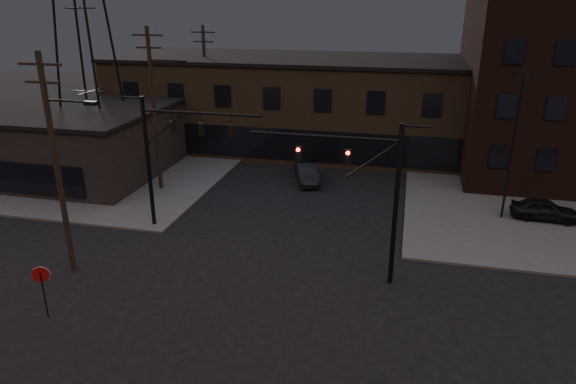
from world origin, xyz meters
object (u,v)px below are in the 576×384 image
object	(u,v)px
parked_car_lot_a	(544,209)
parked_car_lot_b	(511,161)
traffic_signal_near	(372,187)
car_crossing	(307,173)
traffic_signal_far	(167,149)
stop_sign	(42,280)

from	to	relation	value
parked_car_lot_a	parked_car_lot_b	xyz separation A→B (m)	(-0.32, 10.57, -0.01)
traffic_signal_near	parked_car_lot_a	xyz separation A→B (m)	(10.12, 9.75, -4.11)
parked_car_lot_a	car_crossing	distance (m)	16.38
traffic_signal_far	car_crossing	bearing A→B (deg)	58.14
traffic_signal_near	traffic_signal_far	size ratio (longest dim) A/B	1.00
traffic_signal_near	parked_car_lot_b	world-z (taller)	traffic_signal_near
parked_car_lot_a	traffic_signal_near	bearing A→B (deg)	137.52
stop_sign	parked_car_lot_a	world-z (taller)	stop_sign
parked_car_lot_a	parked_car_lot_b	size ratio (longest dim) A/B	0.86
parked_car_lot_a	parked_car_lot_b	world-z (taller)	parked_car_lot_a
stop_sign	car_crossing	bearing A→B (deg)	69.37
stop_sign	parked_car_lot_b	xyz separation A→B (m)	(23.16, 26.80, -1.03)
parked_car_lot_b	traffic_signal_far	bearing A→B (deg)	155.70
stop_sign	car_crossing	distance (m)	21.50
traffic_signal_far	parked_car_lot_b	distance (m)	27.91
traffic_signal_near	parked_car_lot_a	distance (m)	14.64
parked_car_lot_b	car_crossing	size ratio (longest dim) A/B	1.07
car_crossing	stop_sign	bearing A→B (deg)	-129.73
parked_car_lot_a	car_crossing	world-z (taller)	parked_car_lot_a
stop_sign	car_crossing	world-z (taller)	stop_sign
stop_sign	parked_car_lot_b	size ratio (longest dim) A/B	0.54
traffic_signal_near	parked_car_lot_b	distance (m)	22.93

